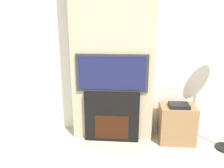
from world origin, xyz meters
name	(u,v)px	position (x,y,z in m)	size (l,w,h in m)	color
wall_back	(114,47)	(0.00, 2.03, 1.35)	(6.00, 0.06, 2.70)	silver
chimney_breast	(113,49)	(0.00, 1.83, 1.35)	(1.18, 0.33, 2.70)	#BCAD8E
fireplace	(112,116)	(0.00, 1.67, 0.38)	(0.80, 0.15, 0.77)	black
television	(112,73)	(0.00, 1.67, 1.03)	(1.01, 0.07, 0.53)	#2D2D33
media_stand	(177,123)	(0.96, 1.71, 0.28)	(0.50, 0.40, 0.60)	#997047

